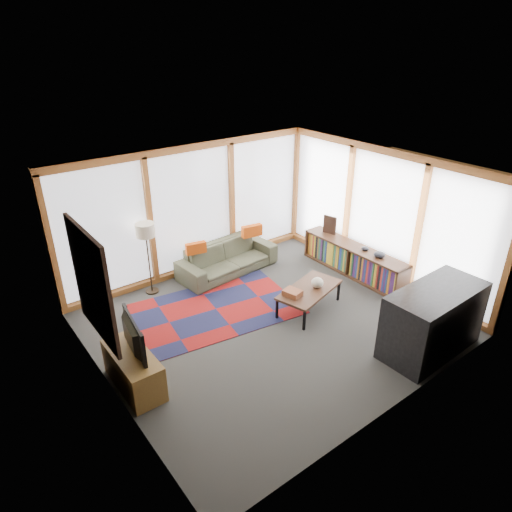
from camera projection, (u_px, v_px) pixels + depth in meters
ground at (270, 322)px, 7.77m from camera, size 5.50×5.50×0.00m
room_envelope at (273, 222)px, 7.75m from camera, size 5.52×5.02×2.62m
rug at (216, 309)px, 8.12m from camera, size 3.05×2.20×0.01m
sofa at (228, 258)px, 9.27m from camera, size 2.14×0.97×0.61m
pillow_left at (196, 248)px, 8.74m from camera, size 0.41×0.19×0.22m
pillow_right at (252, 231)px, 9.46m from camera, size 0.45×0.20×0.24m
floor_lamp at (149, 259)px, 8.36m from camera, size 0.35×0.35×1.40m
coffee_table at (309, 299)px, 8.04m from camera, size 1.38×0.94×0.42m
book_stack at (293, 293)px, 7.73m from camera, size 0.30×0.34×0.10m
vase at (317, 283)px, 7.95m from camera, size 0.22×0.22×0.19m
bookshelf at (354, 260)px, 9.19m from camera, size 0.44×2.42×0.60m
bowl_a at (379, 254)px, 8.61m from camera, size 0.25×0.25×0.11m
bowl_b at (365, 248)px, 8.89m from camera, size 0.18×0.18×0.07m
shelf_picture at (330, 225)px, 9.57m from camera, size 0.11×0.29×0.39m
tv_console at (134, 370)px, 6.26m from camera, size 0.46×1.11×0.55m
television at (128, 336)px, 6.06m from camera, size 0.24×0.89×0.51m
bar_counter at (433, 320)px, 6.89m from camera, size 1.68×0.81×1.05m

